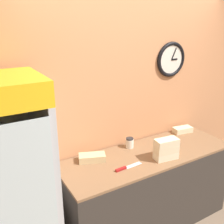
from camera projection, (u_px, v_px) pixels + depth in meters
name	position (u px, v px, depth m)	size (l,w,h in m)	color
wall_back	(130.00, 104.00, 2.95)	(5.20, 0.10, 2.70)	tan
prep_counter	(147.00, 189.00, 2.95)	(1.93, 0.66, 0.90)	#332D28
sandwich_stack_bottom	(166.00, 155.00, 2.68)	(0.26, 0.15, 0.07)	beige
sandwich_stack_middle	(166.00, 149.00, 2.66)	(0.26, 0.15, 0.07)	beige
sandwich_stack_top	(167.00, 143.00, 2.63)	(0.25, 0.15, 0.07)	beige
sandwich_flat_left	(183.00, 130.00, 3.31)	(0.26, 0.15, 0.07)	beige
sandwich_flat_right	(92.00, 158.00, 2.64)	(0.29, 0.22, 0.07)	tan
chefs_knife	(125.00, 168.00, 2.51)	(0.30, 0.06, 0.02)	silver
condiment_jar	(130.00, 143.00, 2.91)	(0.09, 0.09, 0.11)	silver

